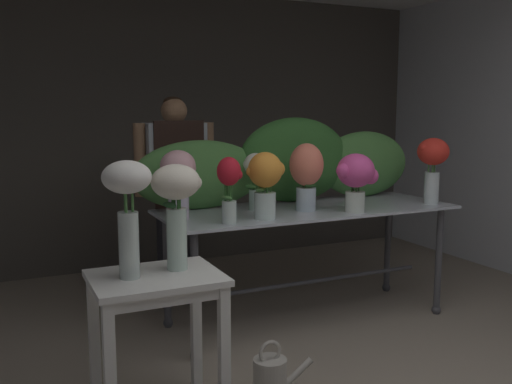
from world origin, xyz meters
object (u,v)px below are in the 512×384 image
(vase_coral_stock, at_px, (306,172))
(vase_fuchsia_carnations, at_px, (356,176))
(vase_white_roses_tall, at_px, (128,201))
(side_table_white, at_px, (156,301))
(display_table_glass, at_px, (308,226))
(vase_crimson_hydrangea, at_px, (229,184))
(vase_scarlet_peonies, at_px, (433,161))
(vase_cream_lisianthus_tall, at_px, (176,200))
(watering_can, at_px, (271,379))
(vase_ivory_anemones, at_px, (255,175))
(vase_sunset_snapdragons, at_px, (266,180))
(vase_blush_lilies, at_px, (179,177))
(florist, at_px, (176,177))

(vase_coral_stock, bearing_deg, vase_fuchsia_carnations, -35.54)
(vase_white_roses_tall, bearing_deg, vase_fuchsia_carnations, 20.15)
(side_table_white, height_order, vase_white_roses_tall, vase_white_roses_tall)
(display_table_glass, bearing_deg, vase_crimson_hydrangea, -158.50)
(side_table_white, height_order, vase_scarlet_peonies, vase_scarlet_peonies)
(vase_fuchsia_carnations, xyz_separation_m, vase_cream_lisianthus_tall, (-1.45, -0.57, 0.02))
(display_table_glass, xyz_separation_m, vase_fuchsia_carnations, (0.21, -0.29, 0.38))
(watering_can, bearing_deg, vase_scarlet_peonies, 22.81)
(vase_ivory_anemones, relative_size, vase_white_roses_tall, 0.73)
(vase_ivory_anemones, height_order, vase_sunset_snapdragons, vase_sunset_snapdragons)
(display_table_glass, height_order, vase_white_roses_tall, vase_white_roses_tall)
(display_table_glass, bearing_deg, watering_can, -129.00)
(vase_coral_stock, height_order, vase_blush_lilies, vase_coral_stock)
(vase_blush_lilies, relative_size, watering_can, 1.26)
(vase_blush_lilies, bearing_deg, watering_can, -78.79)
(display_table_glass, height_order, side_table_white, display_table_glass)
(florist, distance_m, vase_scarlet_peonies, 1.95)
(vase_sunset_snapdragons, xyz_separation_m, vase_cream_lisianthus_tall, (-0.78, -0.62, 0.01))
(vase_white_roses_tall, bearing_deg, vase_cream_lisianthus_tall, 11.21)
(vase_white_roses_tall, bearing_deg, florist, 66.05)
(vase_blush_lilies, bearing_deg, display_table_glass, -0.11)
(watering_can, bearing_deg, vase_coral_stock, 50.81)
(vase_white_roses_tall, bearing_deg, display_table_glass, 31.47)
(vase_sunset_snapdragons, relative_size, vase_cream_lisianthus_tall, 0.83)
(vase_white_roses_tall, bearing_deg, vase_crimson_hydrangea, 39.39)
(vase_ivory_anemones, xyz_separation_m, vase_white_roses_tall, (-1.10, -0.99, 0.04))
(vase_blush_lilies, height_order, vase_white_roses_tall, vase_white_roses_tall)
(vase_coral_stock, xyz_separation_m, vase_ivory_anemones, (-0.31, 0.17, -0.02))
(vase_coral_stock, bearing_deg, florist, 130.13)
(display_table_glass, relative_size, vase_ivory_anemones, 5.31)
(vase_blush_lilies, relative_size, vase_sunset_snapdragons, 1.03)
(vase_ivory_anemones, height_order, vase_crimson_hydrangea, vase_crimson_hydrangea)
(vase_scarlet_peonies, bearing_deg, vase_fuchsia_carnations, -175.89)
(side_table_white, height_order, florist, florist)
(display_table_glass, bearing_deg, vase_scarlet_peonies, -14.31)
(vase_sunset_snapdragons, distance_m, vase_crimson_hydrangea, 0.27)
(vase_crimson_hydrangea, bearing_deg, display_table_glass, 21.50)
(vase_sunset_snapdragons, relative_size, vase_white_roses_tall, 0.78)
(vase_sunset_snapdragons, bearing_deg, vase_coral_stock, 21.41)
(vase_white_roses_tall, bearing_deg, watering_can, -3.19)
(side_table_white, height_order, vase_ivory_anemones, vase_ivory_anemones)
(florist, distance_m, vase_ivory_anemones, 0.76)
(side_table_white, bearing_deg, vase_cream_lisianthus_tall, 21.19)
(vase_blush_lilies, relative_size, vase_white_roses_tall, 0.80)
(vase_scarlet_peonies, bearing_deg, vase_crimson_hydrangea, -178.27)
(vase_fuchsia_carnations, height_order, vase_cream_lisianthus_tall, vase_cream_lisianthus_tall)
(side_table_white, xyz_separation_m, vase_ivory_anemones, (0.98, 0.99, 0.46))
(vase_crimson_hydrangea, height_order, watering_can, vase_crimson_hydrangea)
(vase_ivory_anemones, xyz_separation_m, watering_can, (-0.39, -1.03, -0.97))
(vase_blush_lilies, distance_m, vase_crimson_hydrangea, 0.37)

